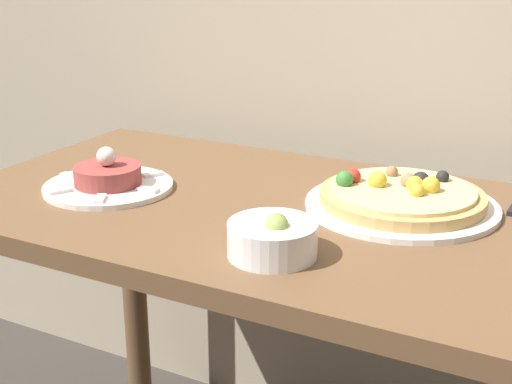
{
  "coord_description": "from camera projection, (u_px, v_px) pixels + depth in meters",
  "views": [
    {
      "loc": [
        0.47,
        -0.71,
        1.16
      ],
      "look_at": [
        -0.04,
        0.26,
        0.77
      ],
      "focal_mm": 50.0,
      "sensor_mm": 36.0,
      "label": 1
    }
  ],
  "objects": [
    {
      "name": "dining_table",
      "position": [
        291.0,
        272.0,
        1.24
      ],
      "size": [
        1.22,
        0.63,
        0.73
      ],
      "color": "brown",
      "rests_on": "ground_plane"
    },
    {
      "name": "tartare_plate",
      "position": [
        108.0,
        180.0,
        1.3
      ],
      "size": [
        0.24,
        0.24,
        0.08
      ],
      "color": "white",
      "rests_on": "dining_table"
    },
    {
      "name": "small_bowl",
      "position": [
        273.0,
        238.0,
        1.01
      ],
      "size": [
        0.13,
        0.13,
        0.07
      ],
      "color": "white",
      "rests_on": "dining_table"
    },
    {
      "name": "pizza_plate",
      "position": [
        401.0,
        198.0,
        1.2
      ],
      "size": [
        0.33,
        0.33,
        0.06
      ],
      "color": "white",
      "rests_on": "dining_table"
    }
  ]
}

